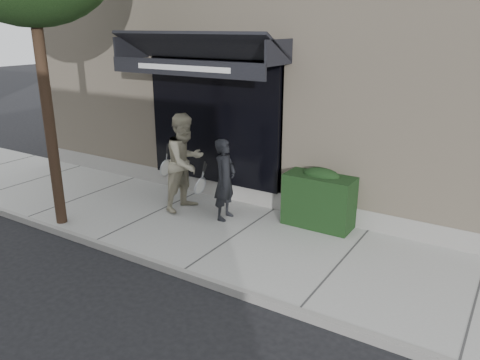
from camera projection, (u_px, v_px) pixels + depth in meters
The scene contains 7 objects.
ground at pixel (236, 241), 8.60m from camera, with size 80.00×80.00×0.00m, color black.
sidewalk at pixel (236, 238), 8.59m from camera, with size 20.00×3.00×0.12m, color #9A9994.
curb at pixel (183, 273), 7.34m from camera, with size 20.00×0.10×0.14m, color gray.
building_facade at pixel (341, 69), 11.74m from camera, with size 14.30×8.04×5.64m.
hedge at pixel (320, 198), 8.85m from camera, with size 1.30×0.70×1.14m.
pedestrian_front at pixel (225, 180), 9.07m from camera, with size 0.67×0.84×1.61m.
pedestrian_back at pixel (185, 162), 9.51m from camera, with size 0.85×1.04×2.01m.
Camera 1 is at (4.22, -6.58, 3.77)m, focal length 35.00 mm.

